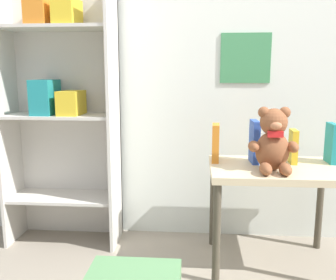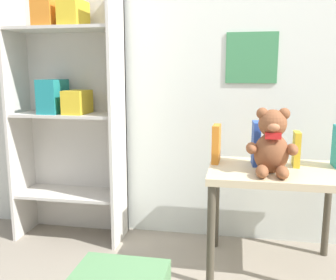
{
  "view_description": "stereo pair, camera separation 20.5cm",
  "coord_description": "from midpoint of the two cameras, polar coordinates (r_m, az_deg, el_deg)",
  "views": [
    {
      "loc": [
        -0.13,
        -1.07,
        1.05
      ],
      "look_at": [
        -0.29,
        0.95,
        0.68
      ],
      "focal_mm": 40.0,
      "sensor_mm": 36.0,
      "label": 1
    },
    {
      "loc": [
        0.08,
        -1.04,
        1.05
      ],
      "look_at": [
        -0.29,
        0.95,
        0.68
      ],
      "focal_mm": 40.0,
      "sensor_mm": 36.0,
      "label": 2
    }
  ],
  "objects": [
    {
      "name": "wall_back",
      "position": [
        2.36,
        5.39,
        15.1
      ],
      "size": [
        4.8,
        0.07,
        2.5
      ],
      "color": "silver",
      "rests_on": "ground_plane"
    },
    {
      "name": "bookshelf_side",
      "position": [
        2.39,
        -18.4,
        5.91
      ],
      "size": [
        0.67,
        0.3,
        1.59
      ],
      "color": "beige",
      "rests_on": "ground_plane"
    },
    {
      "name": "display_table",
      "position": [
        2.06,
        13.27,
        -6.04
      ],
      "size": [
        0.69,
        0.5,
        0.56
      ],
      "color": "beige",
      "rests_on": "ground_plane"
    },
    {
      "name": "teddy_bear",
      "position": [
        1.92,
        12.83,
        -0.33
      ],
      "size": [
        0.25,
        0.23,
        0.32
      ],
      "color": "brown",
      "rests_on": "display_table"
    },
    {
      "name": "book_standing_orange",
      "position": [
        2.08,
        4.48,
        -0.46
      ],
      "size": [
        0.04,
        0.13,
        0.21
      ],
      "primitive_type": "cube",
      "rotation": [
        0.0,
        0.0,
        -0.05
      ],
      "color": "orange",
      "rests_on": "display_table"
    },
    {
      "name": "book_standing_blue",
      "position": [
        2.08,
        10.3,
        -0.28
      ],
      "size": [
        0.04,
        0.14,
        0.23
      ],
      "primitive_type": "cube",
      "rotation": [
        0.0,
        0.0,
        0.05
      ],
      "color": "#2D51B7",
      "rests_on": "display_table"
    },
    {
      "name": "book_standing_yellow",
      "position": [
        2.12,
        15.95,
        -0.98
      ],
      "size": [
        0.04,
        0.11,
        0.19
      ],
      "primitive_type": "cube",
      "rotation": [
        0.0,
        0.0,
        -0.04
      ],
      "color": "gold",
      "rests_on": "display_table"
    },
    {
      "name": "book_standing_teal",
      "position": [
        2.19,
        21.26,
        -0.48
      ],
      "size": [
        0.04,
        0.13,
        0.22
      ],
      "primitive_type": "cube",
      "rotation": [
        0.0,
        0.0,
        0.0
      ],
      "color": "teal",
      "rests_on": "display_table"
    }
  ]
}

